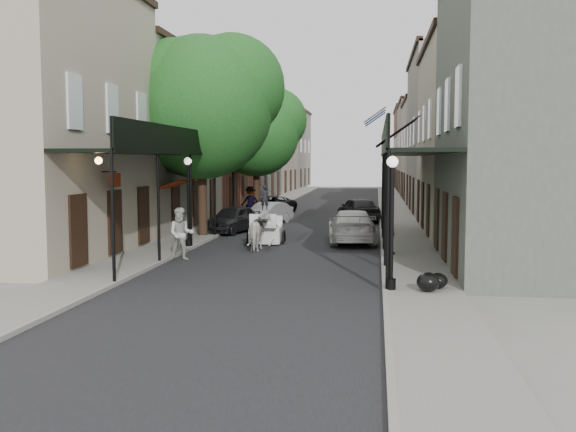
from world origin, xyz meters
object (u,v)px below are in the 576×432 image
(car_left_near, at_px, (233,219))
(car_right_near, at_px, (352,226))
(horse, at_px, (261,231))
(pedestrian_sidewalk_left, at_px, (250,202))
(carriage, at_px, (267,220))
(pedestrian_sidewalk_right, at_px, (390,234))
(car_right_far, at_px, (358,209))
(lamppost_right_near, at_px, (392,221))
(car_left_far, at_px, (271,205))
(lamppost_left, at_px, (188,200))
(car_left_mid, at_px, (267,213))
(tree_far, at_px, (262,129))
(tree_near, at_px, (211,102))
(lamppost_right_far, at_px, (384,189))
(pedestrian_walking, at_px, (181,234))

(car_left_near, height_order, car_right_near, car_right_near)
(horse, relative_size, pedestrian_sidewalk_left, 0.96)
(carriage, xyz_separation_m, pedestrian_sidewalk_right, (5.41, -3.69, -0.13))
(car_right_far, bearing_deg, lamppost_right_near, 76.20)
(pedestrian_sidewalk_left, xyz_separation_m, car_left_far, (0.60, 4.25, -0.49))
(lamppost_left, bearing_deg, car_left_near, 85.37)
(car_left_far, bearing_deg, car_left_near, -65.83)
(lamppost_right_near, distance_m, pedestrian_sidewalk_left, 23.30)
(car_right_near, height_order, car_right_far, car_right_far)
(car_left_near, height_order, car_left_mid, car_left_near)
(pedestrian_sidewalk_left, height_order, car_left_far, pedestrian_sidewalk_left)
(carriage, xyz_separation_m, pedestrian_sidewalk_left, (-2.99, 11.28, 0.06))
(horse, relative_size, carriage, 0.71)
(lamppost_left, xyz_separation_m, car_right_near, (6.70, 3.00, -1.31))
(car_left_far, relative_size, car_right_near, 0.85)
(tree_far, bearing_deg, horse, -80.00)
(car_right_far, bearing_deg, horse, 56.48)
(horse, bearing_deg, lamppost_left, -4.02)
(car_left_far, bearing_deg, tree_near, -68.30)
(tree_far, bearing_deg, pedestrian_sidewalk_left, -89.42)
(lamppost_right_far, distance_m, car_left_mid, 6.96)
(lamppost_right_near, distance_m, pedestrian_sidewalk_right, 6.88)
(horse, bearing_deg, pedestrian_walking, 46.59)
(horse, height_order, pedestrian_walking, pedestrian_walking)
(horse, bearing_deg, lamppost_right_far, -117.20)
(pedestrian_sidewalk_right, relative_size, car_left_far, 0.36)
(carriage, height_order, pedestrian_walking, carriage)
(lamppost_right_far, relative_size, car_left_mid, 0.96)
(horse, bearing_deg, car_left_near, -71.49)
(car_left_near, bearing_deg, pedestrian_sidewalk_right, -27.19)
(tree_far, relative_size, pedestrian_sidewalk_right, 5.52)
(lamppost_right_far, bearing_deg, pedestrian_sidewalk_right, -89.57)
(horse, xyz_separation_m, pedestrian_walking, (-2.46, -3.00, 0.19))
(pedestrian_sidewalk_right, height_order, car_left_near, pedestrian_sidewalk_right)
(lamppost_right_far, height_order, carriage, lamppost_right_far)
(horse, distance_m, car_right_near, 4.72)
(carriage, height_order, pedestrian_sidewalk_right, carriage)
(pedestrian_sidewalk_right, distance_m, car_right_near, 4.51)
(pedestrian_sidewalk_right, bearing_deg, car_left_near, 28.42)
(horse, bearing_deg, pedestrian_sidewalk_right, 162.89)
(lamppost_right_near, height_order, lamppost_left, same)
(lamppost_right_near, xyz_separation_m, car_right_near, (-1.50, 11.00, -1.31))
(tree_far, distance_m, pedestrian_sidewalk_left, 6.48)
(car_left_near, bearing_deg, lamppost_right_far, 53.39)
(tree_near, xyz_separation_m, horse, (3.16, -4.18, -5.69))
(pedestrian_sidewalk_right, bearing_deg, car_left_mid, 11.47)
(car_left_far, bearing_deg, car_left_mid, -57.97)
(lamppost_right_far, distance_m, car_right_near, 9.22)
(tree_far, distance_m, lamppost_right_near, 27.74)
(lamppost_right_far, distance_m, pedestrian_sidewalk_left, 8.54)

